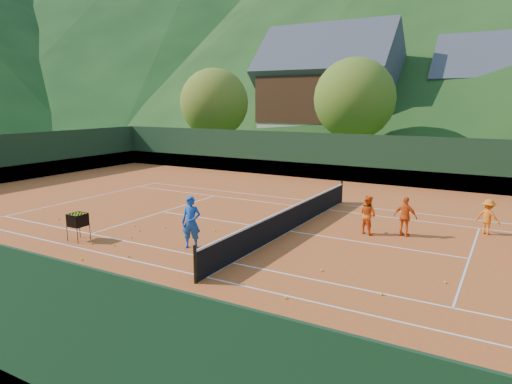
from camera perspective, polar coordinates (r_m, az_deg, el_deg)
The scene contains 41 objects.
ground at distance 17.86m, azimuth 4.18°, elevation -4.96°, with size 400.00×400.00×0.00m, color #2A5219.
clay_court at distance 17.86m, azimuth 4.18°, elevation -4.93°, with size 40.00×24.00×0.02m, color #B84C1D.
coach at distance 15.74m, azimuth -8.11°, elevation -3.77°, with size 0.66×0.43×1.81m, color #1B4FB1.
student_a at distance 17.81m, azimuth 13.77°, elevation -2.77°, with size 0.72×0.56×1.48m, color orange.
student_b at distance 17.86m, azimuth 18.17°, elevation -2.95°, with size 0.88×0.37×1.50m, color #FF6116.
student_d at distance 19.34m, azimuth 27.02°, elevation -2.79°, with size 0.87×0.50×1.35m, color orange.
tennis_ball_0 at distance 18.34m, azimuth -14.37°, elevation -4.68°, with size 0.07×0.07×0.07m, color yellow.
tennis_ball_1 at distance 19.07m, azimuth -14.94°, elevation -4.10°, with size 0.07×0.07×0.07m, color yellow.
tennis_ball_2 at distance 11.87m, azimuth -8.24°, elevation -13.35°, with size 0.07×0.07×0.07m, color yellow.
tennis_ball_3 at distance 10.04m, azimuth 3.57°, elevation -18.10°, with size 0.07×0.07×0.07m, color yellow.
tennis_ball_4 at distance 16.77m, azimuth -17.34°, elevation -6.34°, with size 0.07×0.07×0.07m, color yellow.
tennis_ball_5 at distance 15.88m, azimuth -7.56°, elevation -6.91°, with size 0.07×0.07×0.07m, color yellow.
tennis_ball_6 at distance 14.20m, azimuth -21.64°, elevation -9.84°, with size 0.07×0.07×0.07m, color yellow.
tennis_ball_8 at distance 16.85m, azimuth -28.18°, elevation -7.11°, with size 0.07×0.07×0.07m, color yellow.
tennis_ball_9 at distance 13.91m, azimuth 22.60°, elevation -10.36°, with size 0.07×0.07×0.07m, color yellow.
tennis_ball_10 at distance 17.52m, azimuth -15.33°, elevation -5.48°, with size 0.07×0.07×0.07m, color yellow.
tennis_ball_11 at distance 13.87m, azimuth 8.23°, elevation -9.64°, with size 0.07×0.07×0.07m, color yellow.
tennis_ball_12 at distance 15.64m, azimuth -20.94°, elevation -7.85°, with size 0.07×0.07×0.07m, color yellow.
tennis_ball_13 at distance 15.03m, azimuth -22.00°, elevation -8.71°, with size 0.07×0.07×0.07m, color yellow.
tennis_ball_14 at distance 12.57m, azimuth 15.44°, elevation -12.20°, with size 0.07×0.07×0.07m, color yellow.
tennis_ball_15 at distance 11.96m, azimuth 3.73°, elevation -13.05°, with size 0.07×0.07×0.07m, color yellow.
tennis_ball_16 at distance 19.76m, azimuth -21.92°, elevation -4.01°, with size 0.07×0.07×0.07m, color yellow.
tennis_ball_17 at distance 17.18m, azimuth -19.86°, elevation -6.08°, with size 0.07×0.07×0.07m, color yellow.
tennis_ball_18 at distance 10.61m, azimuth -10.83°, elevation -16.56°, with size 0.07×0.07×0.07m, color yellow.
tennis_ball_19 at distance 16.56m, azimuth -1.53°, elevation -6.04°, with size 0.07×0.07×0.07m, color yellow.
tennis_ball_20 at distance 10.95m, azimuth -19.02°, elevation -16.08°, with size 0.07×0.07×0.07m, color yellow.
tennis_ball_21 at distance 14.24m, azimuth -19.17°, elevation -9.62°, with size 0.07×0.07×0.07m, color yellow.
tennis_ball_22 at distance 21.22m, azimuth -23.45°, elevation -3.12°, with size 0.07×0.07×0.07m, color yellow.
tennis_ball_23 at distance 10.01m, azimuth -4.23°, elevation -18.19°, with size 0.07×0.07×0.07m, color yellow.
tennis_ball_24 at distance 18.57m, azimuth -11.26°, elevation -4.35°, with size 0.07×0.07×0.07m, color yellow.
tennis_ball_25 at distance 17.02m, azimuth 1.77°, elevation -5.56°, with size 0.07×0.07×0.07m, color yellow.
tennis_ball_26 at distance 17.87m, azimuth -5.14°, elevation -4.79°, with size 0.07×0.07×0.07m, color yellow.
tennis_ball_27 at distance 15.46m, azimuth -15.68°, elevation -7.74°, with size 0.07×0.07×0.07m, color yellow.
court_lines at distance 17.85m, azimuth 4.18°, elevation -4.89°, with size 23.83×11.03×0.00m.
tennis_net at distance 17.72m, azimuth 4.20°, elevation -3.34°, with size 0.10×12.07×1.10m.
perimeter_fence at distance 17.55m, azimuth 4.24°, elevation -0.98°, with size 40.40×24.24×3.00m.
ball_hopper at distance 17.65m, azimuth -21.39°, elevation -3.33°, with size 0.57×0.57×1.00m.
chalet_left at distance 48.70m, azimuth 9.07°, elevation 11.88°, with size 13.80×9.93×12.92m.
chalet_mid at distance 49.51m, azimuth 28.65°, elevation 9.90°, with size 12.65×8.82×11.45m.
tree_a at distance 40.84m, azimuth -5.23°, elevation 11.03°, with size 6.00×6.00×7.88m.
tree_b at distance 37.27m, azimuth 12.25°, elevation 11.32°, with size 6.40×6.40×8.40m.
Camera 1 is at (7.37, -15.49, 4.96)m, focal length 32.00 mm.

